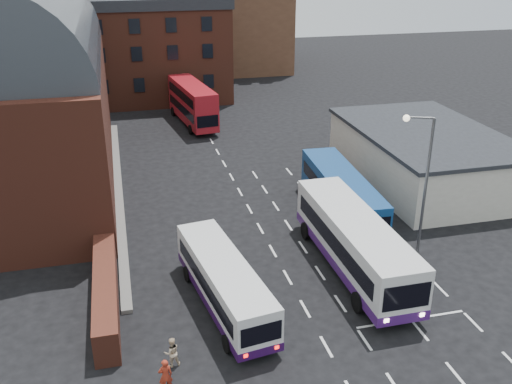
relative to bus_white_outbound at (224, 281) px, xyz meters
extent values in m
plane|color=black|center=(4.10, -0.47, -1.60)|extent=(180.00, 180.00, 0.00)
cube|color=#602B1E|center=(-11.40, 20.53, 3.40)|extent=(12.00, 28.00, 10.00)
cylinder|color=#1E2328|center=(-11.40, 20.53, 8.40)|extent=(12.00, 26.00, 12.00)
cube|color=#602B1E|center=(-6.10, 1.53, -0.70)|extent=(1.20, 10.00, 1.80)
cube|color=beige|center=(19.10, 13.53, 0.40)|extent=(10.00, 16.00, 4.00)
cube|color=#282B30|center=(19.10, 13.53, 2.50)|extent=(10.40, 16.40, 0.30)
cube|color=brown|center=(-1.90, 45.53, 3.90)|extent=(22.00, 10.00, 11.00)
cube|color=brown|center=(10.10, 65.53, 4.40)|extent=(22.00, 22.00, 12.00)
cube|color=silver|center=(0.00, 0.00, -0.02)|extent=(3.71, 10.19, 2.26)
cube|color=black|center=(0.00, 0.00, 0.12)|extent=(3.59, 9.01, 0.82)
cylinder|color=black|center=(-1.59, 2.97, -1.15)|extent=(0.38, 0.93, 0.91)
cylinder|color=black|center=(-0.60, -3.66, -1.15)|extent=(0.38, 0.93, 0.91)
cylinder|color=black|center=(0.65, 3.30, -1.15)|extent=(0.38, 0.93, 0.91)
cylinder|color=black|center=(1.64, -3.32, -1.15)|extent=(0.38, 0.93, 0.91)
cube|color=silver|center=(8.08, 1.83, 0.38)|extent=(2.93, 12.48, 2.83)
cube|color=black|center=(8.08, 1.83, 0.55)|extent=(2.98, 11.28, 1.02)
cylinder|color=black|center=(9.53, -2.13, -1.04)|extent=(0.33, 1.13, 1.13)
cylinder|color=black|center=(9.46, 6.25, -1.04)|extent=(0.33, 1.13, 1.13)
cylinder|color=black|center=(6.70, -2.15, -1.04)|extent=(0.33, 1.13, 1.13)
cylinder|color=black|center=(6.63, 6.23, -1.04)|extent=(0.33, 1.13, 1.13)
cube|color=navy|center=(10.10, 8.85, 0.22)|extent=(3.21, 11.60, 2.61)
cube|color=black|center=(10.10, 8.85, 0.38)|extent=(3.21, 10.40, 0.94)
cylinder|color=black|center=(11.20, 5.14, -1.08)|extent=(0.35, 1.06, 1.04)
cylinder|color=black|center=(11.61, 12.85, -1.08)|extent=(0.35, 1.06, 1.04)
cylinder|color=black|center=(8.60, 5.28, -1.08)|extent=(0.35, 1.06, 1.04)
cylinder|color=black|center=(9.01, 12.99, -1.08)|extent=(0.35, 1.06, 1.04)
cube|color=maroon|center=(3.19, 33.79, 0.80)|extent=(3.88, 11.04, 3.83)
cube|color=black|center=(3.19, 33.79, 0.26)|extent=(3.78, 9.86, 0.88)
cylinder|color=black|center=(4.87, 30.55, -1.11)|extent=(0.40, 1.01, 0.98)
cylinder|color=black|center=(3.89, 37.76, -1.11)|extent=(0.40, 1.01, 0.98)
cylinder|color=black|center=(2.43, 30.22, -1.11)|extent=(0.40, 1.01, 0.98)
cylinder|color=black|center=(1.46, 37.43, -1.11)|extent=(0.40, 1.01, 0.98)
cylinder|color=#525355|center=(12.70, 2.50, 2.80)|extent=(0.18, 0.18, 8.81)
cylinder|color=#525355|center=(11.98, 2.79, 7.20)|extent=(1.47, 0.67, 0.11)
sphere|color=#FFF2CC|center=(11.26, 3.07, 7.15)|extent=(0.40, 0.40, 0.40)
imported|color=#9E2C19|center=(-3.67, -5.57, -0.77)|extent=(0.65, 0.46, 1.67)
imported|color=#CDB392|center=(-3.23, -3.99, -0.86)|extent=(0.79, 0.66, 1.49)
camera|label=1|loc=(-4.55, -25.13, 16.22)|focal=40.00mm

